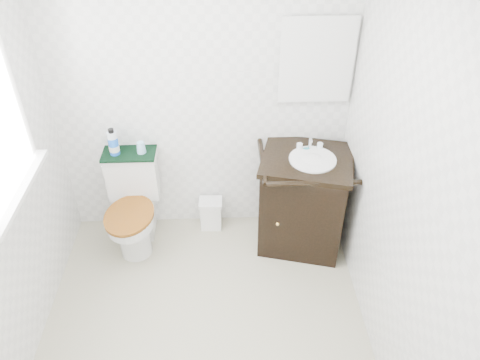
{
  "coord_description": "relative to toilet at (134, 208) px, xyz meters",
  "views": [
    {
      "loc": [
        0.16,
        -1.89,
        2.72
      ],
      "look_at": [
        0.27,
        0.75,
        0.75
      ],
      "focal_mm": 35.0,
      "sensor_mm": 36.0,
      "label": 1
    }
  ],
  "objects": [
    {
      "name": "soap_bar",
      "position": [
        1.33,
        0.04,
        0.49
      ],
      "size": [
        0.07,
        0.04,
        0.02
      ],
      "primitive_type": "ellipsoid",
      "color": "#1B7581",
      "rests_on": "vanity"
    },
    {
      "name": "toilet",
      "position": [
        0.0,
        0.0,
        0.0
      ],
      "size": [
        0.41,
        0.64,
        0.76
      ],
      "color": "silver",
      "rests_on": "floor"
    },
    {
      "name": "floor",
      "position": [
        0.56,
        -0.97,
        -0.34
      ],
      "size": [
        2.4,
        2.4,
        0.0
      ],
      "primitive_type": "plane",
      "color": "#B4AF91",
      "rests_on": "ground"
    },
    {
      "name": "trash_bin",
      "position": [
        0.6,
        0.13,
        -0.19
      ],
      "size": [
        0.2,
        0.16,
        0.28
      ],
      "color": "white",
      "rests_on": "floor"
    },
    {
      "name": "wall_right",
      "position": [
        1.66,
        -0.97,
        0.86
      ],
      "size": [
        0.0,
        2.4,
        2.4
      ],
      "primitive_type": "plane",
      "rotation": [
        1.57,
        0.0,
        -1.57
      ],
      "color": "silver",
      "rests_on": "ground"
    },
    {
      "name": "cup",
      "position": [
        0.1,
        0.12,
        0.48
      ],
      "size": [
        0.07,
        0.07,
        0.09
      ],
      "primitive_type": "cone",
      "color": "#8ABFE2",
      "rests_on": "towel"
    },
    {
      "name": "towel",
      "position": [
        -0.0,
        0.12,
        0.43
      ],
      "size": [
        0.4,
        0.22,
        0.02
      ],
      "primitive_type": "cube",
      "color": "black",
      "rests_on": "toilet"
    },
    {
      "name": "mirror",
      "position": [
        1.38,
        0.21,
        1.11
      ],
      "size": [
        0.5,
        0.02,
        0.6
      ],
      "primitive_type": "cube",
      "color": "silver",
      "rests_on": "wall_back"
    },
    {
      "name": "mouthwash_bottle",
      "position": [
        -0.1,
        0.11,
        0.54
      ],
      "size": [
        0.07,
        0.07,
        0.21
      ],
      "color": "blue",
      "rests_on": "towel"
    },
    {
      "name": "vanity",
      "position": [
        1.33,
        -0.07,
        0.1
      ],
      "size": [
        0.77,
        0.71,
        0.92
      ],
      "color": "black",
      "rests_on": "floor"
    },
    {
      "name": "wall_back",
      "position": [
        0.56,
        0.23,
        0.86
      ],
      "size": [
        2.4,
        0.0,
        2.4
      ],
      "primitive_type": "plane",
      "rotation": [
        1.57,
        0.0,
        0.0
      ],
      "color": "silver",
      "rests_on": "ground"
    }
  ]
}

